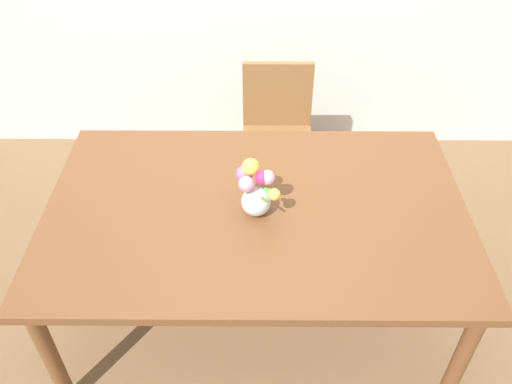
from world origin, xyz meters
The scene contains 4 objects.
ground_plane centered at (0.00, 0.00, 0.00)m, with size 12.00×12.00×0.00m, color brown.
dining_table centered at (0.00, 0.00, 0.66)m, with size 1.89×1.20×0.73m.
chair_far centered at (0.12, 0.94, 0.52)m, with size 0.42×0.42×0.90m.
flower_vase centered at (0.00, -0.02, 0.85)m, with size 0.19×0.23×0.24m.
Camera 1 is at (0.01, -1.72, 2.33)m, focal length 36.88 mm.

